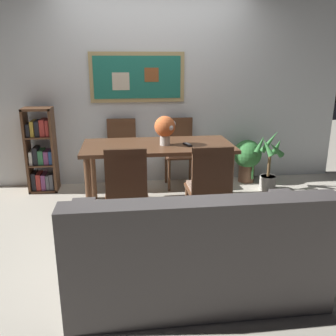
% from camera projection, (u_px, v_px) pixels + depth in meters
% --- Properties ---
extents(ground_plane, '(12.00, 12.00, 0.00)m').
position_uv_depth(ground_plane, '(166.00, 221.00, 3.92)').
color(ground_plane, beige).
extents(wall_back_with_painting, '(5.20, 0.14, 2.60)m').
position_uv_depth(wall_back_with_painting, '(153.00, 87.00, 4.88)').
color(wall_back_with_painting, silver).
rests_on(wall_back_with_painting, ground_plane).
extents(dining_table, '(1.69, 0.81, 0.75)m').
position_uv_depth(dining_table, '(158.00, 152.00, 4.14)').
color(dining_table, brown).
rests_on(dining_table, ground_plane).
extents(dining_chair_far_left, '(0.40, 0.41, 0.91)m').
position_uv_depth(dining_chair_far_left, '(122.00, 148.00, 4.84)').
color(dining_chair_far_left, brown).
rests_on(dining_chair_far_left, ground_plane).
extents(dining_chair_far_right, '(0.40, 0.41, 0.91)m').
position_uv_depth(dining_chair_far_right, '(179.00, 147.00, 4.90)').
color(dining_chair_far_right, brown).
rests_on(dining_chair_far_right, ground_plane).
extents(dining_chair_near_right, '(0.40, 0.41, 0.91)m').
position_uv_depth(dining_chair_near_right, '(209.00, 182.00, 3.49)').
color(dining_chair_near_right, brown).
rests_on(dining_chair_near_right, ground_plane).
extents(dining_chair_near_left, '(0.40, 0.41, 0.91)m').
position_uv_depth(dining_chair_near_left, '(126.00, 185.00, 3.43)').
color(dining_chair_near_left, brown).
rests_on(dining_chair_near_left, ground_plane).
extents(leather_couch, '(1.80, 0.84, 0.84)m').
position_uv_depth(leather_couch, '(194.00, 255.00, 2.64)').
color(leather_couch, '#514C4C').
rests_on(leather_couch, ground_plane).
extents(bookshelf, '(0.36, 0.28, 1.09)m').
position_uv_depth(bookshelf, '(42.00, 153.00, 4.68)').
color(bookshelf, brown).
rests_on(bookshelf, ground_plane).
extents(potted_ivy, '(0.39, 0.39, 0.60)m').
position_uv_depth(potted_ivy, '(247.00, 157.00, 5.07)').
color(potted_ivy, brown).
rests_on(potted_ivy, ground_plane).
extents(potted_palm, '(0.40, 0.41, 0.80)m').
position_uv_depth(potted_palm, '(269.00, 164.00, 4.76)').
color(potted_palm, '#B2ADA3').
rests_on(potted_palm, ground_plane).
extents(flower_vase, '(0.24, 0.23, 0.33)m').
position_uv_depth(flower_vase, '(165.00, 128.00, 4.03)').
color(flower_vase, beige).
rests_on(flower_vase, dining_table).
extents(tv_remote, '(0.08, 0.16, 0.02)m').
position_uv_depth(tv_remote, '(187.00, 145.00, 4.05)').
color(tv_remote, black).
rests_on(tv_remote, dining_table).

